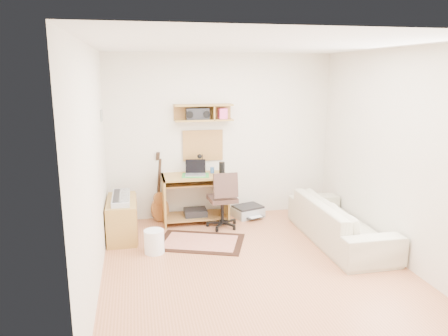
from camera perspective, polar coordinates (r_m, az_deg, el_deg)
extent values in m
cube|color=#C17A50|center=(5.37, 3.96, -12.92)|extent=(3.60, 4.00, 0.01)
cube|color=white|center=(4.85, 4.45, 16.12)|extent=(3.60, 4.00, 0.01)
cube|color=silver|center=(6.87, -0.40, 4.22)|extent=(3.60, 0.01, 2.60)
cube|color=silver|center=(4.78, -17.09, -0.10)|extent=(0.01, 4.00, 2.60)
cube|color=silver|center=(5.70, 21.91, 1.55)|extent=(0.01, 4.00, 2.60)
cube|color=#AC823C|center=(6.64, -2.74, 7.39)|extent=(0.90, 0.25, 0.26)
cube|color=#AA8255|center=(6.81, -2.84, 3.03)|extent=(0.64, 0.03, 0.49)
cube|color=#4C8CBF|center=(6.20, -15.99, 6.73)|extent=(0.02, 0.20, 0.15)
cylinder|color=black|center=(6.62, -0.28, -0.06)|extent=(0.09, 0.09, 0.20)
cylinder|color=#3662A2|center=(6.75, -1.59, -0.28)|extent=(0.06, 0.06, 0.09)
cube|color=black|center=(6.62, -3.56, 7.19)|extent=(0.35, 0.16, 0.18)
cube|color=beige|center=(6.02, -3.15, -9.81)|extent=(1.35, 1.12, 0.02)
cube|color=#AC823C|center=(6.29, -13.41, -6.57)|extent=(0.40, 0.90, 0.55)
cube|color=#B2B5BA|center=(6.19, -13.56, -3.87)|extent=(0.24, 0.77, 0.07)
cylinder|color=white|center=(5.72, -9.28, -9.64)|extent=(0.29, 0.29, 0.31)
cube|color=#A5A8AA|center=(7.03, 3.19, -5.79)|extent=(0.54, 0.48, 0.17)
imported|color=#BDB395|center=(6.15, 15.23, -5.99)|extent=(0.58, 1.99, 0.78)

